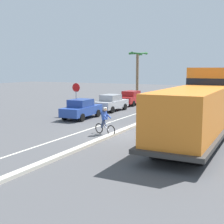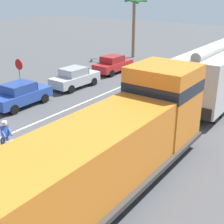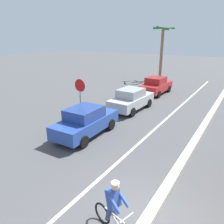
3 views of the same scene
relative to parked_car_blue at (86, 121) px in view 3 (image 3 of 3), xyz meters
The scene contains 8 objects.
median_curb 5.77m from the parked_car_blue, 20.39° to the left, with size 0.36×36.00×0.16m, color beige.
lane_stripe 3.66m from the parked_car_blue, 33.93° to the left, with size 0.14×36.00×0.01m, color silver.
parked_car_blue is the anchor object (origin of this frame).
parked_car_silver 5.29m from the parked_car_blue, 89.32° to the left, with size 1.96×4.26×1.62m.
parked_car_red 10.85m from the parked_car_blue, 91.06° to the left, with size 1.92×4.24×1.62m.
cyclist 6.66m from the parked_car_blue, 44.57° to the right, with size 1.67×0.60×1.71m.
stop_sign 1.96m from the parked_car_blue, 139.58° to the left, with size 0.76×0.08×2.88m.
palm_tree_near 18.61m from the parked_car_blue, 97.95° to the left, with size 2.63×2.73×6.53m.
Camera 3 is at (1.85, -4.66, 5.24)m, focal length 35.00 mm.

